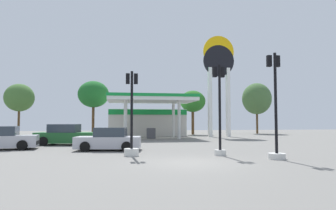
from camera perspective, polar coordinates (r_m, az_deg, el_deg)
The scene contains 13 objects.
ground_plane at distance 13.48m, azimuth 4.44°, elevation -11.05°, with size 90.00×90.00×0.00m, color slate.
gas_station at distance 37.06m, azimuth -4.18°, elevation -2.86°, with size 9.27×13.22×4.57m.
station_pole_sign at distance 35.91m, azimuth 9.82°, elevation 6.18°, with size 3.77×0.56×12.10m.
car_0 at distance 19.14m, azimuth -11.42°, elevation -6.66°, with size 4.24×2.27×1.45m.
car_1 at distance 24.44m, azimuth -19.16°, elevation -5.60°, with size 4.74×2.59×1.61m.
car_2 at distance 22.05m, azimuth -29.48°, elevation -5.77°, with size 4.45×2.39×1.52m.
traffic_signal_0 at distance 16.30m, azimuth 9.97°, elevation -2.28°, with size 0.65×0.67×4.95m.
traffic_signal_1 at distance 15.45m, azimuth 20.16°, elevation -3.30°, with size 0.82×0.82×5.25m.
traffic_signal_2 at distance 15.92m, azimuth -7.08°, elevation -4.88°, with size 0.78×0.78×4.55m.
tree_0 at distance 43.03m, azimuth -26.87°, elevation 1.26°, with size 3.71×3.71×6.71m.
tree_1 at distance 39.95m, azimuth -14.26°, elevation 1.99°, with size 4.02×4.02×7.12m.
tree_2 at distance 40.54m, azimuth 4.82°, elevation 0.67°, with size 3.48×3.48×6.03m.
tree_3 at distance 45.71m, azimuth 16.83°, elevation 1.16°, with size 4.27×4.27×7.50m.
Camera 1 is at (-3.10, -12.98, 1.86)m, focal length 31.43 mm.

